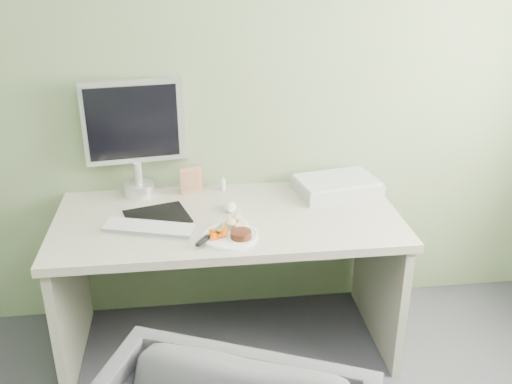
{
  "coord_description": "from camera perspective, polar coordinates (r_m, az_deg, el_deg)",
  "views": [
    {
      "loc": [
        -0.16,
        -0.75,
        1.9
      ],
      "look_at": [
        0.12,
        1.5,
        0.9
      ],
      "focal_mm": 40.0,
      "sensor_mm": 36.0,
      "label": 1
    }
  ],
  "objects": [
    {
      "name": "potato_pile",
      "position": [
        2.5,
        -1.87,
        -3.04
      ],
      "size": [
        0.12,
        0.1,
        0.06
      ],
      "primitive_type": "ellipsoid",
      "rotation": [
        0.0,
        0.0,
        0.28
      ],
      "color": "tan",
      "rests_on": "plate"
    },
    {
      "name": "carrot_heap",
      "position": [
        2.44,
        -3.73,
        -4.07
      ],
      "size": [
        0.07,
        0.07,
        0.04
      ],
      "primitive_type": "cube",
      "rotation": [
        0.0,
        0.0,
        -0.26
      ],
      "color": "#FF5D05",
      "rests_on": "plate"
    },
    {
      "name": "steak_knife",
      "position": [
        2.42,
        -4.91,
        -4.53
      ],
      "size": [
        0.14,
        0.2,
        0.02
      ],
      "rotation": [
        0.0,
        0.0,
        1.0
      ],
      "color": "silver",
      "rests_on": "plate"
    },
    {
      "name": "computer_mouse",
      "position": [
        2.7,
        -2.6,
        -1.51
      ],
      "size": [
        0.07,
        0.11,
        0.04
      ],
      "primitive_type": "ellipsoid",
      "rotation": [
        0.0,
        0.0,
        -0.11
      ],
      "color": "white",
      "rests_on": "desk"
    },
    {
      "name": "monitor",
      "position": [
        2.83,
        -12.04,
        5.93
      ],
      "size": [
        0.49,
        0.16,
        0.58
      ],
      "rotation": [
        0.0,
        0.0,
        0.13
      ],
      "color": "silver",
      "rests_on": "desk"
    },
    {
      "name": "photo_frame",
      "position": [
        2.88,
        -6.52,
        1.19
      ],
      "size": [
        0.11,
        0.05,
        0.14
      ],
      "primitive_type": "cube",
      "rotation": [
        0.0,
        0.0,
        0.3
      ],
      "color": "#9A6947",
      "rests_on": "desk"
    },
    {
      "name": "wall_back",
      "position": [
        2.81,
        -3.7,
        12.44
      ],
      "size": [
        3.5,
        0.0,
        3.5
      ],
      "primitive_type": "plane",
      "rotation": [
        1.57,
        0.0,
        0.0
      ],
      "color": "gray",
      "rests_on": "floor"
    },
    {
      "name": "desk",
      "position": [
        2.74,
        -2.76,
        -5.87
      ],
      "size": [
        1.6,
        0.75,
        0.73
      ],
      "color": "beige",
      "rests_on": "floor"
    },
    {
      "name": "mousepad",
      "position": [
        2.68,
        -9.85,
        -2.41
      ],
      "size": [
        0.34,
        0.31,
        0.0
      ],
      "primitive_type": "cube",
      "rotation": [
        0.0,
        0.0,
        0.28
      ],
      "color": "black",
      "rests_on": "desk"
    },
    {
      "name": "scanner",
      "position": [
        2.92,
        8.05,
        0.58
      ],
      "size": [
        0.45,
        0.35,
        0.06
      ],
      "primitive_type": "cube",
      "rotation": [
        0.0,
        0.0,
        0.2
      ],
      "color": "#A9ABB0",
      "rests_on": "desk"
    },
    {
      "name": "steak",
      "position": [
        2.43,
        -1.5,
        -4.27
      ],
      "size": [
        0.12,
        0.12,
        0.03
      ],
      "primitive_type": "cylinder",
      "rotation": [
        0.0,
        0.0,
        -0.42
      ],
      "color": "black",
      "rests_on": "plate"
    },
    {
      "name": "eyedrop_bottle",
      "position": [
        2.92,
        -3.31,
        0.83
      ],
      "size": [
        0.03,
        0.03,
        0.08
      ],
      "color": "white",
      "rests_on": "desk"
    },
    {
      "name": "plate",
      "position": [
        2.46,
        -2.58,
        -4.46
      ],
      "size": [
        0.24,
        0.24,
        0.01
      ],
      "primitive_type": "cylinder",
      "color": "white",
      "rests_on": "desk"
    },
    {
      "name": "keyboard",
      "position": [
        2.56,
        -10.63,
        -3.55
      ],
      "size": [
        0.42,
        0.23,
        0.02
      ],
      "primitive_type": "cube",
      "rotation": [
        0.0,
        0.0,
        -0.3
      ],
      "color": "white",
      "rests_on": "desk"
    }
  ]
}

